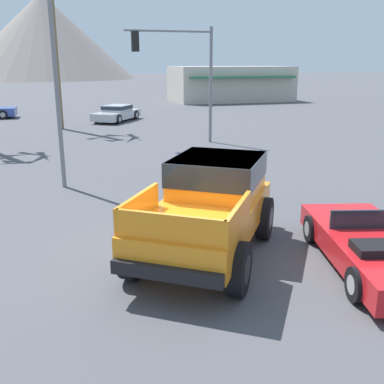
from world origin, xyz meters
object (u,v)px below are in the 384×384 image
(orange_pickup_truck, at_px, (211,201))
(red_convertible_car, at_px, (373,248))
(traffic_light_main, at_px, (179,62))
(parked_car_silver, at_px, (117,113))
(street_lamp_post, at_px, (53,41))
(palm_tree_tall, at_px, (53,10))

(orange_pickup_truck, distance_m, red_convertible_car, 3.41)
(orange_pickup_truck, height_order, traffic_light_main, traffic_light_main)
(parked_car_silver, xyz_separation_m, traffic_light_main, (1.77, -10.15, 3.43))
(orange_pickup_truck, relative_size, red_convertible_car, 1.08)
(street_lamp_post, bearing_deg, parked_car_silver, 76.54)
(traffic_light_main, xyz_separation_m, palm_tree_tall, (-5.56, 7.24, 2.92))
(orange_pickup_truck, height_order, parked_car_silver, orange_pickup_truck)
(parked_car_silver, bearing_deg, palm_tree_tall, 72.40)
(traffic_light_main, xyz_separation_m, street_lamp_post, (-5.85, -6.91, 0.60))
(traffic_light_main, bearing_deg, parked_car_silver, -80.10)
(red_convertible_car, distance_m, palm_tree_tall, 23.83)
(red_convertible_car, relative_size, street_lamp_post, 0.61)
(orange_pickup_truck, relative_size, street_lamp_post, 0.66)
(red_convertible_car, distance_m, street_lamp_post, 10.79)
(red_convertible_car, height_order, palm_tree_tall, palm_tree_tall)
(red_convertible_car, xyz_separation_m, palm_tree_tall, (-5.45, 22.27, 6.51))
(traffic_light_main, bearing_deg, street_lamp_post, 49.74)
(parked_car_silver, bearing_deg, street_lamp_post, 111.43)
(red_convertible_car, relative_size, palm_tree_tall, 0.50)
(orange_pickup_truck, height_order, palm_tree_tall, palm_tree_tall)
(parked_car_silver, relative_size, traffic_light_main, 0.81)
(street_lamp_post, bearing_deg, palm_tree_tall, 88.80)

